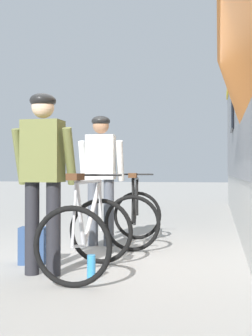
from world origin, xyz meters
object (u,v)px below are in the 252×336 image
(bicycle_near_silver, at_px, (88,233))
(water_bottle_near_the_bikes, at_px, (91,267))
(backpack_on_platform, at_px, (33,246))
(cyclist_near_in_olive, at_px, (43,166))
(bicycle_far_black, at_px, (135,216))
(cyclist_far_in_white, at_px, (101,168))

(bicycle_near_silver, bearing_deg, water_bottle_near_the_bikes, -65.40)
(backpack_on_platform, bearing_deg, cyclist_near_in_olive, -65.60)
(bicycle_near_silver, xyz_separation_m, bicycle_far_black, (0.13, 1.81, -0.00))
(backpack_on_platform, bearing_deg, water_bottle_near_the_bikes, -43.19)
(bicycle_far_black, relative_size, water_bottle_near_the_bikes, 4.99)
(cyclist_far_in_white, height_order, bicycle_near_silver, cyclist_far_in_white)
(bicycle_far_black, bearing_deg, bicycle_near_silver, -93.95)
(bicycle_near_silver, bearing_deg, cyclist_far_in_white, 100.87)
(bicycle_far_black, distance_m, water_bottle_near_the_bikes, 2.03)
(cyclist_near_in_olive, height_order, bicycle_near_silver, cyclist_near_in_olive)
(backpack_on_platform, xyz_separation_m, water_bottle_near_the_bikes, (0.82, -0.55, -0.09))
(bicycle_far_black, bearing_deg, cyclist_far_in_white, -161.98)
(backpack_on_platform, bearing_deg, bicycle_far_black, 50.32)
(bicycle_far_black, distance_m, backpack_on_platform, 1.71)
(backpack_on_platform, bearing_deg, cyclist_far_in_white, 63.36)
(cyclist_near_in_olive, relative_size, cyclist_far_in_white, 1.00)
(bicycle_near_silver, distance_m, backpack_on_platform, 0.83)
(water_bottle_near_the_bikes, bearing_deg, cyclist_far_in_white, 102.43)
(cyclist_near_in_olive, bearing_deg, bicycle_far_black, 73.98)
(cyclist_near_in_olive, height_order, water_bottle_near_the_bikes, cyclist_near_in_olive)
(bicycle_near_silver, xyz_separation_m, water_bottle_near_the_bikes, (0.09, -0.20, -0.29))
(bicycle_far_black, bearing_deg, water_bottle_near_the_bikes, -90.96)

